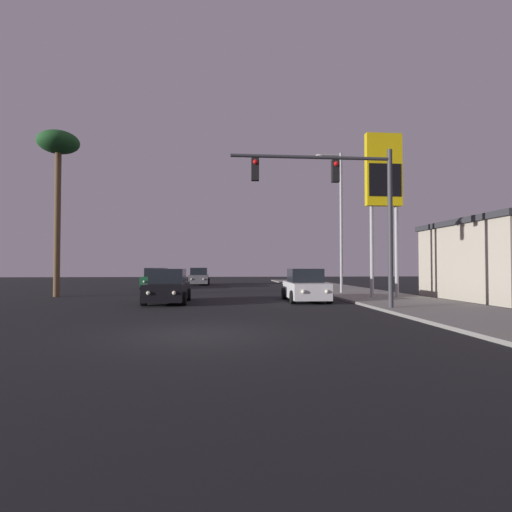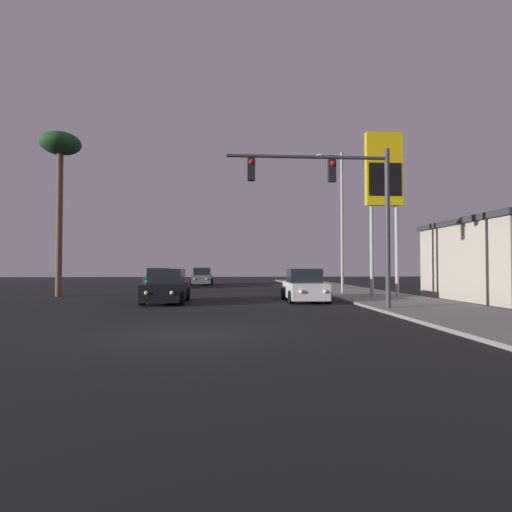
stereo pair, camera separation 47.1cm
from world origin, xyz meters
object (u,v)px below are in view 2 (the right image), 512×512
gas_station_sign (384,178)px  traffic_light_mast (343,195)px  car_grey (202,277)px  palm_tree_near (60,154)px  car_black (167,287)px  street_lamp (340,215)px  car_white (304,286)px  car_green (159,279)px

gas_station_sign → traffic_light_mast: bearing=-125.8°
car_grey → palm_tree_near: size_ratio=0.44×
car_black → car_grey: size_ratio=1.00×
car_black → palm_tree_near: bearing=-33.0°
traffic_light_mast → street_lamp: 9.54m
car_grey → street_lamp: bearing=122.7°
car_white → street_lamp: size_ratio=0.48×
car_black → car_white: (6.97, 0.37, 0.00)m
car_black → palm_tree_near: 11.58m
traffic_light_mast → gas_station_sign: size_ratio=0.74×
car_grey → car_black: bearing=87.6°
car_green → traffic_light_mast: (10.45, -17.99, 3.93)m
gas_station_sign → car_green: bearing=138.5°
traffic_light_mast → gas_station_sign: bearing=54.2°
car_grey → street_lamp: street_lamp is taller
car_white → street_lamp: bearing=-123.2°
car_white → gas_station_sign: gas_station_sign is taller
street_lamp → gas_station_sign: 4.35m
gas_station_sign → car_black: bearing=-174.4°
car_white → car_grey: 20.21m
car_white → traffic_light_mast: (0.71, -4.58, 3.93)m
street_lamp → gas_station_sign: same height
car_white → street_lamp: 7.11m
car_black → traffic_light_mast: bearing=151.4°
street_lamp → palm_tree_near: (-17.29, -0.32, 3.50)m
car_green → traffic_light_mast: traffic_light_mast is taller
car_grey → palm_tree_near: palm_tree_near is taller
car_white → gas_station_sign: bearing=-169.0°
street_lamp → palm_tree_near: 17.64m
car_white → car_grey: (-6.51, 19.13, 0.00)m
car_white → car_grey: size_ratio=1.00×
car_black → car_green: bearing=-78.4°
palm_tree_near → traffic_light_mast: bearing=-31.0°
street_lamp → car_white: bearing=-124.8°
palm_tree_near → car_grey: bearing=63.0°
car_black → gas_station_sign: 12.97m
gas_station_sign → car_grey: bearing=121.1°
car_green → car_black: bearing=101.8°
car_white → traffic_light_mast: bearing=100.3°
car_green → palm_tree_near: (-4.35, -9.11, 7.86)m
car_grey → traffic_light_mast: bearing=105.8°
car_white → palm_tree_near: (-14.09, 4.30, 7.86)m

